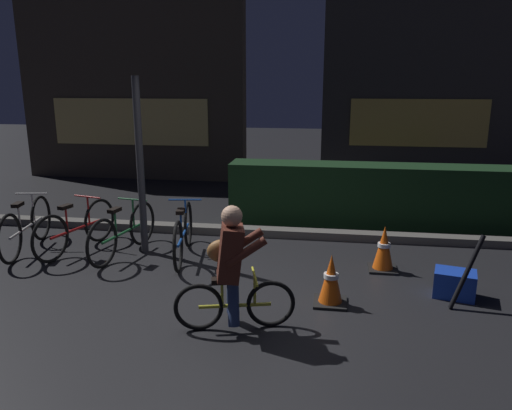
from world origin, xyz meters
name	(u,v)px	position (x,y,z in m)	size (l,w,h in m)	color
ground_plane	(231,293)	(0.00, 0.00, 0.00)	(40.00, 40.00, 0.00)	black
sidewalk_curb	(259,232)	(0.00, 2.20, 0.06)	(12.00, 0.24, 0.12)	#56544F
hedge_row	(373,195)	(1.80, 3.10, 0.51)	(4.80, 0.70, 1.02)	black
storefront_left	(132,80)	(-3.72, 6.50, 2.38)	(5.49, 0.54, 4.79)	#42382D
storefront_right	(420,73)	(3.07, 7.20, 2.53)	(4.47, 0.54, 5.10)	#383330
street_post	(140,167)	(-1.49, 1.20, 1.21)	(0.10, 0.10, 2.43)	#2D2D33
parked_bike_leftmost	(26,227)	(-3.15, 0.99, 0.36)	(0.46, 1.69, 0.78)	black
parked_bike_left_mid	(76,228)	(-2.45, 1.08, 0.34)	(0.51, 1.59, 0.75)	black
parked_bike_center_left	(123,232)	(-1.72, 1.02, 0.34)	(0.46, 1.61, 0.75)	black
parked_bike_center_right	(183,233)	(-0.87, 1.05, 0.35)	(0.46, 1.65, 0.77)	black
traffic_cone_near	(331,280)	(1.13, -0.10, 0.27)	(0.36, 0.36, 0.56)	black
traffic_cone_far	(384,249)	(1.79, 0.99, 0.28)	(0.36, 0.36, 0.59)	black
blue_crate	(455,284)	(2.50, 0.30, 0.15)	(0.44, 0.32, 0.30)	#193DB7
cyclist	(232,267)	(0.18, -0.78, 0.63)	(1.16, 0.50, 1.25)	black
closed_umbrella	(467,272)	(2.55, 0.05, 0.39)	(0.05, 0.05, 0.85)	black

